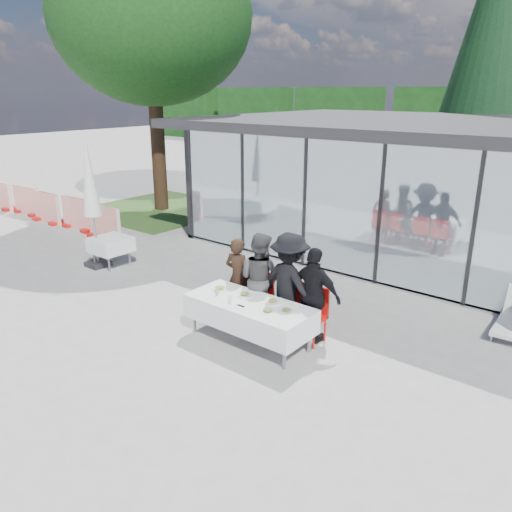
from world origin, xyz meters
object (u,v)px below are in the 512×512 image
(diner_b, at_px, (260,279))
(diner_chair_b, at_px, (261,295))
(dining_table, at_px, (249,313))
(plate_c, at_px, (273,302))
(folded_eyeglasses, at_px, (241,306))
(juice_bottle, at_px, (217,290))
(diner_d, at_px, (314,296))
(spare_table_left, at_px, (111,245))
(diner_c, at_px, (290,284))
(diner_chair_d, at_px, (314,312))
(plate_b, at_px, (245,295))
(diner_chair_c, at_px, (290,304))
(diner_a, at_px, (238,277))
(plate_d, at_px, (287,311))
(construction_barriers, at_px, (25,202))
(plate_a, at_px, (220,288))
(diner_chair_a, at_px, (239,288))
(deciduous_tree, at_px, (150,16))
(market_umbrella, at_px, (90,188))
(conifer_tree, at_px, (498,32))
(plate_extra, at_px, (268,311))

(diner_b, height_order, diner_chair_b, diner_b)
(dining_table, relative_size, plate_c, 7.79)
(folded_eyeglasses, bearing_deg, juice_bottle, 168.27)
(diner_d, bearing_deg, spare_table_left, -5.03)
(diner_c, bearing_deg, dining_table, 76.09)
(diner_d, relative_size, diner_chair_d, 1.73)
(plate_b, bearing_deg, spare_table_left, 171.57)
(diner_chair_c, bearing_deg, diner_a, -178.85)
(juice_bottle, height_order, folded_eyeglasses, juice_bottle)
(plate_d, bearing_deg, construction_barriers, 170.41)
(spare_table_left, bearing_deg, plate_c, -6.86)
(diner_a, relative_size, plate_b, 5.34)
(plate_a, bearing_deg, diner_b, 57.42)
(diner_a, xyz_separation_m, diner_d, (1.71, 0.00, 0.07))
(dining_table, xyz_separation_m, diner_chair_a, (-0.88, 0.75, -0.00))
(plate_c, relative_size, deciduous_tree, 0.03)
(diner_chair_b, relative_size, juice_bottle, 6.98)
(diner_d, distance_m, deciduous_tree, 12.46)
(diner_d, xyz_separation_m, construction_barriers, (-12.94, 1.52, -0.41))
(diner_c, distance_m, diner_chair_c, 0.39)
(market_umbrella, height_order, conifer_tree, conifer_tree)
(plate_a, bearing_deg, deciduous_tree, 145.37)
(diner_chair_b, xyz_separation_m, plate_extra, (0.85, -0.89, 0.24))
(plate_b, bearing_deg, diner_chair_a, 137.39)
(plate_a, bearing_deg, spare_table_left, 169.91)
(juice_bottle, xyz_separation_m, folded_eyeglasses, (0.67, -0.14, -0.06))
(diner_c, xyz_separation_m, plate_a, (-1.07, -0.63, -0.16))
(plate_d, xyz_separation_m, juice_bottle, (-1.40, -0.16, 0.05))
(diner_chair_a, bearing_deg, diner_chair_c, 0.00)
(diner_chair_a, relative_size, juice_bottle, 6.98)
(plate_a, relative_size, juice_bottle, 2.08)
(diner_chair_a, xyz_separation_m, diner_d, (1.71, -0.02, 0.31))
(plate_d, xyz_separation_m, market_umbrella, (-6.18, 0.58, 1.18))
(diner_d, relative_size, plate_c, 5.83)
(folded_eyeglasses, bearing_deg, plate_b, 121.93)
(diner_b, distance_m, folded_eyeglasses, 1.02)
(dining_table, xyz_separation_m, plate_a, (-0.75, 0.09, 0.24))
(dining_table, height_order, plate_a, plate_a)
(diner_a, xyz_separation_m, plate_d, (1.62, -0.65, -0.00))
(market_umbrella, relative_size, deciduous_tree, 0.32)
(plate_extra, bearing_deg, diner_chair_a, 147.43)
(deciduous_tree, bearing_deg, conifer_tree, 37.87)
(market_umbrella, bearing_deg, diner_chair_b, 1.12)
(diner_a, height_order, diner_b, diner_b)
(diner_a, xyz_separation_m, diner_chair_a, (0.00, 0.02, -0.24))
(diner_d, height_order, spare_table_left, diner_d)
(diner_chair_a, bearing_deg, deciduous_tree, 148.15)
(diner_chair_a, relative_size, diner_chair_b, 1.00)
(dining_table, xyz_separation_m, deciduous_tree, (-9.05, 5.82, 5.94))
(plate_c, bearing_deg, plate_b, -172.85)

